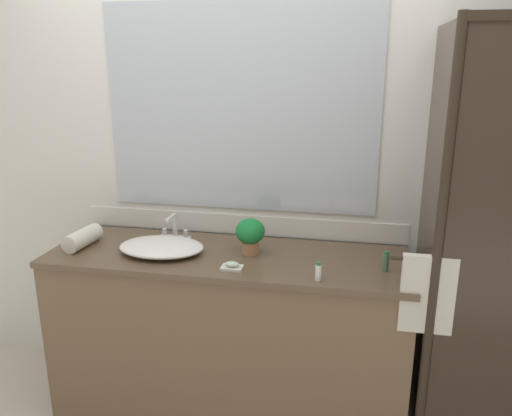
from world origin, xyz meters
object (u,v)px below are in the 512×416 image
at_px(amenity_bottle_lotion, 318,272).
at_px(amenity_bottle_body_wash, 386,262).
at_px(soap_dish, 232,266).
at_px(sink_basin, 161,247).
at_px(potted_plant, 250,234).
at_px(faucet, 175,231).
at_px(rolled_towel_near_edge, 83,238).

relative_size(amenity_bottle_lotion, amenity_bottle_body_wash, 0.90).
relative_size(soap_dish, amenity_bottle_body_wash, 1.06).
bearing_deg(amenity_bottle_body_wash, sink_basin, 179.21).
relative_size(potted_plant, amenity_bottle_lotion, 2.12).
height_order(potted_plant, amenity_bottle_body_wash, potted_plant).
bearing_deg(potted_plant, amenity_bottle_lotion, -35.43).
bearing_deg(potted_plant, amenity_bottle_body_wash, -8.05).
relative_size(faucet, potted_plant, 0.94).
relative_size(amenity_bottle_body_wash, rolled_towel_near_edge, 0.41).
bearing_deg(amenity_bottle_lotion, potted_plant, 144.57).
bearing_deg(rolled_towel_near_edge, potted_plant, 4.93).
distance_m(potted_plant, amenity_bottle_lotion, 0.45).
distance_m(faucet, soap_dish, 0.51).
relative_size(sink_basin, faucet, 2.54).
distance_m(sink_basin, faucet, 0.19).
bearing_deg(amenity_bottle_body_wash, faucet, 169.33).
bearing_deg(rolled_towel_near_edge, soap_dish, -9.22).
relative_size(sink_basin, soap_dish, 4.33).
xyz_separation_m(amenity_bottle_body_wash, rolled_towel_near_edge, (-1.53, 0.02, 0.00)).
bearing_deg(potted_plant, faucet, 165.53).
xyz_separation_m(potted_plant, rolled_towel_near_edge, (-0.87, -0.08, -0.06)).
xyz_separation_m(soap_dish, amenity_bottle_lotion, (0.40, -0.05, 0.03)).
relative_size(soap_dish, amenity_bottle_lotion, 1.17).
xyz_separation_m(sink_basin, soap_dish, (0.40, -0.13, -0.02)).
distance_m(soap_dish, amenity_bottle_body_wash, 0.71).
height_order(faucet, soap_dish, faucet).
height_order(faucet, potted_plant, potted_plant).
bearing_deg(faucet, soap_dish, -39.13).
bearing_deg(soap_dish, potted_plant, 78.57).
bearing_deg(rolled_towel_near_edge, sink_basin, -0.26).
relative_size(sink_basin, amenity_bottle_body_wash, 4.57).
distance_m(sink_basin, rolled_towel_near_edge, 0.43).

